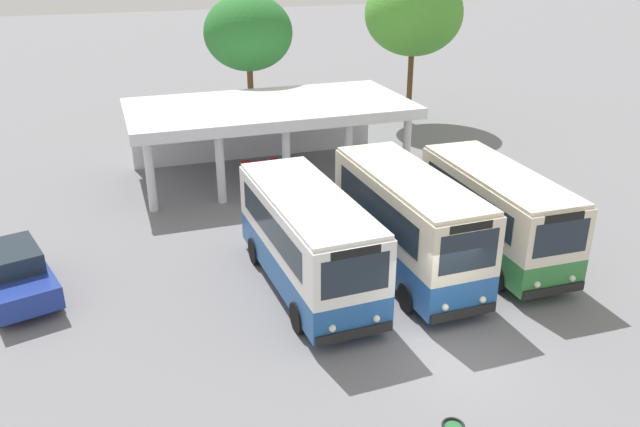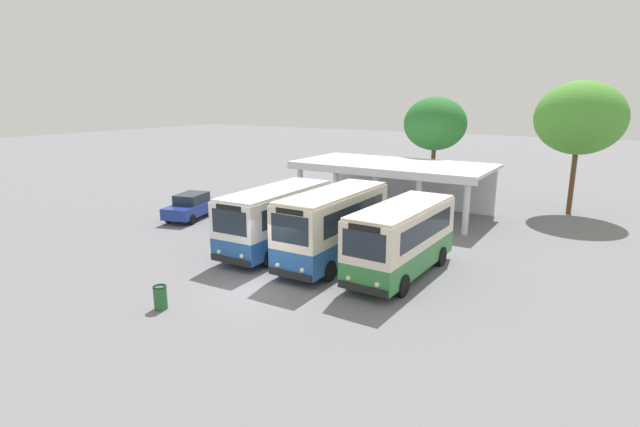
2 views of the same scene
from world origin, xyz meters
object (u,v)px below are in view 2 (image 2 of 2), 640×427
Objects in this scene: parked_car_flank at (191,206)px; waiting_chair_middle_seat at (391,206)px; litter_bin_apron at (160,297)px; city_bus_nearest_orange at (276,217)px; waiting_chair_second_from_end at (382,205)px; city_bus_second_in_row at (333,224)px; city_bus_middle_cream at (402,237)px; waiting_chair_fourth_seat at (401,207)px; waiting_chair_end_by_column at (374,204)px.

parked_car_flank reaches higher than waiting_chair_middle_seat.
city_bus_nearest_orange is at bearing 94.59° from litter_bin_apron.
city_bus_second_in_row is at bearing -77.47° from waiting_chair_second_from_end.
city_bus_second_in_row is 10.60m from waiting_chair_middle_seat.
city_bus_second_in_row reaches higher than waiting_chair_second_from_end.
city_bus_middle_cream is 11.27m from waiting_chair_fourth_seat.
waiting_chair_fourth_seat is 18.36m from litter_bin_apron.
waiting_chair_second_from_end is 1.30m from waiting_chair_fourth_seat.
waiting_chair_fourth_seat is at bearing 84.60° from litter_bin_apron.
waiting_chair_middle_seat is at bearing -2.84° from waiting_chair_end_by_column.
litter_bin_apron is at bearing -93.38° from waiting_chair_middle_seat.
parked_car_flank is 4.83× the size of litter_bin_apron.
parked_car_flank is 12.50m from waiting_chair_second_from_end.
waiting_chair_fourth_seat is (1.95, -0.04, 0.00)m from waiting_chair_end_by_column.
waiting_chair_fourth_seat is at bearing 77.16° from city_bus_nearest_orange.
city_bus_second_in_row is at bearing -81.03° from waiting_chair_middle_seat.
waiting_chair_second_from_end is 1.00× the size of waiting_chair_fourth_seat.
waiting_chair_fourth_seat is (1.30, 0.11, 0.00)m from waiting_chair_second_from_end.
waiting_chair_fourth_seat is (-4.35, 10.33, -1.21)m from city_bus_middle_cream.
city_bus_second_in_row is at bearing -74.29° from waiting_chair_end_by_column.
waiting_chair_end_by_column is 1.30m from waiting_chair_middle_seat.
city_bus_second_in_row is at bearing -178.50° from city_bus_middle_cream.
city_bus_middle_cream is 12.19m from waiting_chair_end_by_column.
waiting_chair_end_by_column is (-2.94, 10.45, -1.35)m from city_bus_second_in_row.
waiting_chair_second_from_end is at bearing -172.52° from waiting_chair_middle_seat.
waiting_chair_end_by_column and waiting_chair_fourth_seat have the same top height.
city_bus_nearest_orange is 8.58× the size of waiting_chair_middle_seat.
waiting_chair_second_from_end and waiting_chair_fourth_seat have the same top height.
waiting_chair_second_from_end is at bearing 102.53° from city_bus_second_in_row.
city_bus_second_in_row reaches higher than city_bus_middle_cream.
waiting_chair_end_by_column is (9.03, 8.05, -0.30)m from parked_car_flank.
city_bus_second_in_row is 10.94m from waiting_chair_end_by_column.
parked_car_flank is at bearing 171.42° from city_bus_middle_cream.
city_bus_nearest_orange reaches higher than waiting_chair_second_from_end.
city_bus_nearest_orange reaches higher than waiting_chair_middle_seat.
parked_car_flank is (-15.33, 2.31, -0.91)m from city_bus_middle_cream.
city_bus_nearest_orange is 8.58× the size of waiting_chair_end_by_column.
city_bus_middle_cream is 8.22× the size of waiting_chair_second_from_end.
waiting_chair_end_by_column is (-6.29, 10.37, -1.21)m from city_bus_middle_cream.
waiting_chair_end_by_column is at bearing 87.72° from city_bus_nearest_orange.
litter_bin_apron reaches higher than waiting_chair_end_by_column.
city_bus_middle_cream reaches higher than waiting_chair_middle_seat.
city_bus_middle_cream is 8.22× the size of waiting_chair_fourth_seat.
parked_car_flank is at bearing 132.04° from litter_bin_apron.
waiting_chair_second_from_end is 0.66m from waiting_chair_middle_seat.
city_bus_nearest_orange is 8.20× the size of litter_bin_apron.
city_bus_second_in_row is 8.53× the size of waiting_chair_end_by_column.
city_bus_middle_cream is at bearing -67.18° from waiting_chair_fourth_seat.
city_bus_middle_cream is (3.35, 0.09, -0.14)m from city_bus_second_in_row.
litter_bin_apron is at bearing -47.96° from parked_car_flank.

